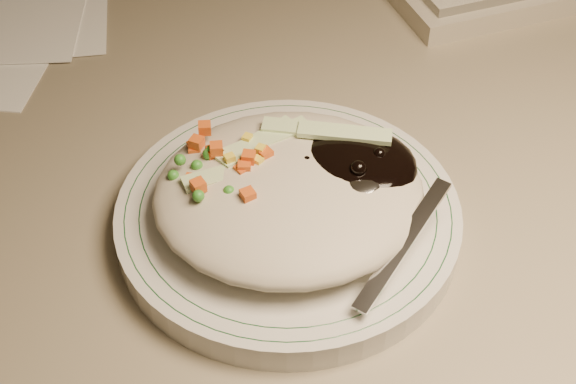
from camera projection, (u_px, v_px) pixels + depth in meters
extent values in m
cube|color=#7E725B|center=(374.00, 83.00, 0.76)|extent=(1.40, 0.70, 0.04)
cylinder|color=silver|center=(288.00, 217.00, 0.59)|extent=(0.25, 0.25, 0.02)
torus|color=#144723|center=(288.00, 208.00, 0.58)|extent=(0.24, 0.24, 0.00)
torus|color=#144723|center=(288.00, 208.00, 0.58)|extent=(0.22, 0.22, 0.00)
ellipsoid|color=#AEA38D|center=(289.00, 193.00, 0.56)|extent=(0.19, 0.18, 0.04)
ellipsoid|color=black|center=(348.00, 168.00, 0.58)|extent=(0.10, 0.09, 0.03)
ellipsoid|color=orange|center=(223.00, 177.00, 0.57)|extent=(0.08, 0.08, 0.02)
sphere|color=black|center=(307.00, 163.00, 0.57)|extent=(0.01, 0.01, 0.01)
sphere|color=black|center=(345.00, 154.00, 0.57)|extent=(0.01, 0.01, 0.01)
sphere|color=black|center=(379.00, 154.00, 0.57)|extent=(0.01, 0.01, 0.01)
sphere|color=black|center=(366.00, 149.00, 0.58)|extent=(0.01, 0.01, 0.01)
sphere|color=black|center=(358.00, 169.00, 0.55)|extent=(0.01, 0.01, 0.01)
sphere|color=black|center=(344.00, 161.00, 0.57)|extent=(0.01, 0.01, 0.01)
sphere|color=black|center=(357.00, 150.00, 0.58)|extent=(0.01, 0.01, 0.01)
cube|color=#D05017|center=(216.00, 149.00, 0.56)|extent=(0.01, 0.01, 0.01)
cube|color=#D05017|center=(241.00, 179.00, 0.56)|extent=(0.01, 0.01, 0.01)
cube|color=#D05017|center=(197.00, 143.00, 0.58)|extent=(0.01, 0.01, 0.01)
cube|color=#D05017|center=(249.00, 157.00, 0.56)|extent=(0.01, 0.01, 0.01)
cube|color=#D05017|center=(244.00, 167.00, 0.56)|extent=(0.01, 0.01, 0.01)
cube|color=#D05017|center=(194.00, 147.00, 0.58)|extent=(0.01, 0.01, 0.01)
cube|color=#D05017|center=(213.00, 152.00, 0.57)|extent=(0.01, 0.01, 0.01)
cube|color=#D05017|center=(242.00, 171.00, 0.56)|extent=(0.01, 0.01, 0.01)
cube|color=#D05017|center=(265.00, 155.00, 0.56)|extent=(0.01, 0.01, 0.01)
cube|color=#D05017|center=(205.00, 128.00, 0.58)|extent=(0.01, 0.01, 0.01)
cube|color=#D05017|center=(198.00, 186.00, 0.54)|extent=(0.01, 0.01, 0.01)
cube|color=#D05017|center=(248.00, 195.00, 0.53)|extent=(0.01, 0.01, 0.01)
cube|color=#D05017|center=(191.00, 181.00, 0.56)|extent=(0.01, 0.01, 0.01)
cube|color=#D05017|center=(196.00, 151.00, 0.58)|extent=(0.01, 0.01, 0.01)
sphere|color=#388C28|center=(243.00, 163.00, 0.57)|extent=(0.01, 0.01, 0.01)
sphere|color=#388C28|center=(198.00, 196.00, 0.53)|extent=(0.01, 0.01, 0.01)
sphere|color=#388C28|center=(197.00, 166.00, 0.56)|extent=(0.01, 0.01, 0.01)
sphere|color=#388C28|center=(180.00, 160.00, 0.56)|extent=(0.01, 0.01, 0.01)
sphere|color=#388C28|center=(238.00, 159.00, 0.57)|extent=(0.01, 0.01, 0.01)
sphere|color=#388C28|center=(252.00, 193.00, 0.55)|extent=(0.01, 0.01, 0.01)
sphere|color=#388C28|center=(222.00, 173.00, 0.56)|extent=(0.01, 0.01, 0.01)
sphere|color=#388C28|center=(214.00, 193.00, 0.55)|extent=(0.01, 0.01, 0.01)
sphere|color=#388C28|center=(173.00, 176.00, 0.56)|extent=(0.01, 0.01, 0.01)
sphere|color=#388C28|center=(211.00, 151.00, 0.57)|extent=(0.01, 0.01, 0.01)
sphere|color=#388C28|center=(208.00, 154.00, 0.57)|extent=(0.01, 0.01, 0.01)
sphere|color=#388C28|center=(199.00, 182.00, 0.55)|extent=(0.01, 0.01, 0.01)
sphere|color=#388C28|center=(229.00, 191.00, 0.54)|extent=(0.01, 0.01, 0.01)
sphere|color=#388C28|center=(269.00, 143.00, 0.58)|extent=(0.01, 0.01, 0.01)
cube|color=yellow|center=(236.00, 159.00, 0.57)|extent=(0.01, 0.01, 0.01)
cube|color=yellow|center=(258.00, 162.00, 0.56)|extent=(0.01, 0.01, 0.01)
cube|color=yellow|center=(221.00, 158.00, 0.57)|extent=(0.01, 0.01, 0.01)
cube|color=yellow|center=(230.00, 159.00, 0.56)|extent=(0.01, 0.01, 0.01)
cube|color=yellow|center=(223.00, 175.00, 0.56)|extent=(0.01, 0.01, 0.01)
cube|color=yellow|center=(260.00, 150.00, 0.56)|extent=(0.01, 0.01, 0.01)
cube|color=yellow|center=(247.00, 139.00, 0.58)|extent=(0.01, 0.01, 0.01)
cube|color=yellow|center=(236.00, 175.00, 0.56)|extent=(0.01, 0.01, 0.01)
cube|color=#B2D18C|center=(268.00, 139.00, 0.58)|extent=(0.07, 0.04, 0.00)
cube|color=#B2D18C|center=(308.00, 129.00, 0.58)|extent=(0.07, 0.03, 0.00)
cube|color=#B2D18C|center=(230.00, 172.00, 0.56)|extent=(0.07, 0.03, 0.00)
cube|color=#B2D18C|center=(345.00, 133.00, 0.58)|extent=(0.07, 0.03, 0.00)
cube|color=#B2D18C|center=(297.00, 186.00, 0.55)|extent=(0.07, 0.03, 0.00)
cube|color=#B2D18C|center=(258.00, 142.00, 0.58)|extent=(0.06, 0.05, 0.00)
ellipsoid|color=silver|center=(359.00, 181.00, 0.55)|extent=(0.06, 0.06, 0.01)
cube|color=silver|center=(403.00, 244.00, 0.53)|extent=(0.08, 0.09, 0.03)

